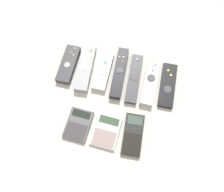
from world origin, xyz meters
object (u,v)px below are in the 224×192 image
Objects in this scene: remote_3 at (119,73)px; remote_2 at (103,71)px; remote_6 at (168,85)px; remote_4 at (134,79)px; calculator_0 at (78,125)px; remote_1 at (85,68)px; calculator_1 at (106,131)px; remote_5 at (150,82)px; calculator_2 at (133,135)px; remote_0 at (68,64)px.

remote_2 is at bearing -177.72° from remote_3.
remote_6 is at bearing -0.62° from remote_2.
calculator_0 is at bearing -128.31° from remote_4.
remote_1 and remote_3 have the same top height.
remote_5 is at bearing 64.51° from calculator_1.
remote_6 is 1.20× the size of calculator_2.
remote_6 is (0.19, -0.01, -0.01)m from remote_3.
remote_2 is at bearing 109.31° from calculator_1.
calculator_1 is at bearing -62.44° from remote_1.
remote_3 is (0.13, 0.01, -0.00)m from remote_1.
calculator_2 is (0.30, -0.22, -0.00)m from remote_0.
calculator_2 is (0.20, 0.01, 0.00)m from calculator_0.
remote_2 is 0.12m from remote_4.
remote_3 is at bearing 176.66° from remote_6.
remote_2 reaches higher than remote_4.
remote_3 reaches higher than calculator_0.
remote_3 reaches higher than calculator_2.
calculator_2 is at bearing -68.65° from remote_3.
remote_1 is (0.07, -0.00, 0.00)m from remote_0.
remote_4 is at bearing 179.46° from remote_6.
remote_1 reaches higher than calculator_1.
remote_2 is 0.85× the size of remote_5.
calculator_1 is at bearing -117.52° from remote_5.
calculator_2 is at bearing -82.67° from remote_4.
remote_5 is (0.06, -0.00, 0.00)m from remote_4.
remote_5 is at bearing -3.99° from remote_1.
remote_4 is at bearing -0.26° from remote_0.
remote_5 reaches higher than calculator_0.
remote_1 reaches higher than calculator_0.
calculator_0 reaches higher than calculator_1.
remote_4 is (0.06, -0.01, -0.00)m from remote_3.
calculator_2 is at bearing 4.96° from calculator_0.
remote_1 is 0.94× the size of remote_3.
calculator_1 is (0.00, -0.23, -0.01)m from remote_3.
remote_4 is 0.06m from remote_5.
remote_3 is 1.80× the size of calculator_0.
remote_0 is at bearing 177.17° from remote_4.
remote_5 is at bearing -6.60° from remote_3.
remote_0 is 0.76× the size of remote_3.
calculator_2 is at bearing -53.46° from remote_2.
remote_1 is at bearing -177.11° from remote_2.
remote_6 is (0.25, -0.00, -0.00)m from remote_2.
remote_0 reaches higher than calculator_0.
remote_0 is at bearing 174.91° from remote_1.
calculator_2 reaches higher than calculator_1.
remote_2 is 1.36× the size of calculator_1.
remote_2 is at bearing 83.67° from calculator_0.
calculator_0 is (0.10, -0.22, -0.00)m from remote_0.
remote_0 is 0.33m from remote_5.
remote_0 and remote_5 have the same top height.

